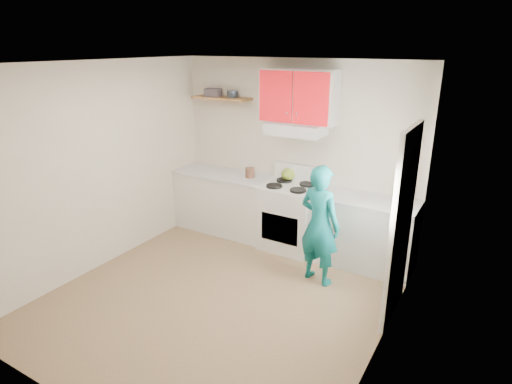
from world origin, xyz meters
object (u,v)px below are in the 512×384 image
Objects in this scene: tin at (232,94)px; kettle at (288,174)px; person at (320,225)px; stove at (290,217)px; crock at (250,173)px.

kettle is at bearing 1.06° from tin.
person is (0.86, -0.88, -0.27)m from kettle.
tin is at bearing -12.44° from person.
crock reaches higher than stove.
kettle is (0.92, 0.02, -1.08)m from tin.
person reaches higher than stove.
kettle is (-0.15, 0.22, 0.55)m from stove.
stove is 1.00m from person.
crock is at bearing -13.60° from person.
person is at bearing -33.44° from kettle.
stove is 4.48× the size of kettle.
crock is (0.38, -0.15, -1.10)m from tin.
crock is 1.59m from person.
person is at bearing -25.68° from tin.
crock is (-0.70, 0.06, 0.52)m from stove.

